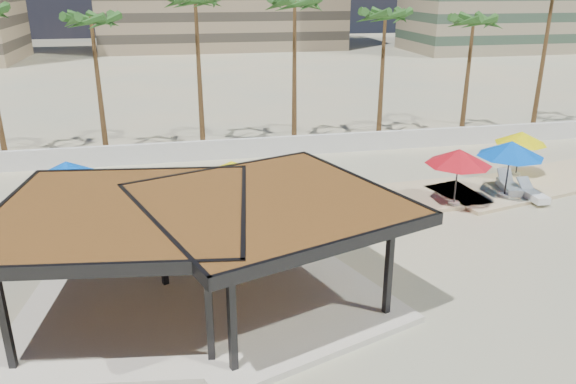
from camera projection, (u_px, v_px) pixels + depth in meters
name	position (u px, v px, depth m)	size (l,w,h in m)	color
ground	(321.00, 285.00, 20.00)	(200.00, 200.00, 0.00)	tan
promenade	(320.00, 202.00, 27.39)	(44.45, 7.97, 0.24)	#C6B284
boundary_wall	(255.00, 148.00, 34.47)	(56.00, 0.30, 1.20)	silver
pavilion_central	(270.00, 242.00, 18.11)	(9.57, 9.57, 3.80)	beige
pavilion_west	(126.00, 252.00, 17.41)	(8.42, 8.42, 3.80)	beige
umbrella_b	(232.00, 170.00, 23.94)	(4.15, 4.15, 2.83)	beige
umbrella_c	(459.00, 157.00, 25.95)	(4.03, 4.03, 2.74)	beige
umbrella_d	(511.00, 149.00, 26.94)	(4.00, 4.00, 2.82)	beige
umbrella_e	(521.00, 138.00, 30.19)	(2.84, 2.84, 2.44)	beige
umbrella_f	(67.00, 169.00, 24.89)	(3.61, 3.61, 2.53)	beige
lounger_a	(30.00, 234.00, 23.18)	(0.86, 2.00, 0.73)	silver
lounger_b	(307.00, 188.00, 28.43)	(0.75, 2.01, 0.75)	silver
lounger_c	(532.00, 194.00, 27.55)	(0.69, 2.06, 0.78)	silver
lounger_d	(509.00, 186.00, 28.58)	(1.24, 2.33, 0.84)	silver
palm_c	(92.00, 26.00, 32.18)	(3.00, 3.00, 8.94)	brown
palm_d	(195.00, 6.00, 33.71)	(3.00, 3.00, 9.97)	brown
palm_e	(295.00, 9.00, 34.44)	(3.00, 3.00, 9.78)	brown
palm_f	(385.00, 20.00, 36.01)	(3.00, 3.00, 8.98)	brown
palm_g	(473.00, 26.00, 36.91)	(3.00, 3.00, 8.58)	brown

